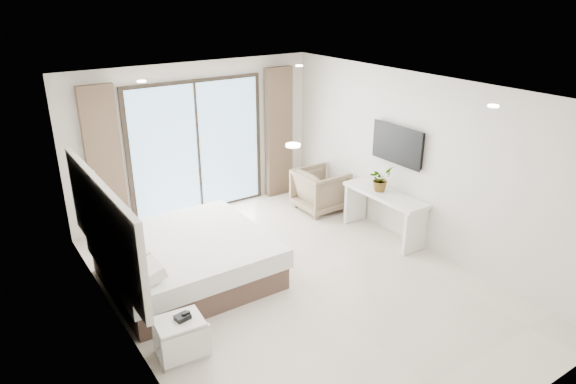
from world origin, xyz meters
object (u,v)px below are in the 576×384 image
Objects in this scene: bed at (186,260)px; armchair at (321,188)px; nightstand at (180,338)px; console_desk at (384,205)px.

bed is 2.57× the size of armchair.
armchair reaches higher than nightstand.
console_desk is 1.47m from armchair.
console_desk is at bearing 18.14° from nightstand.
console_desk is at bearing -172.19° from armchair.
console_desk is 1.81× the size of armchair.
bed reaches higher than nightstand.
console_desk is at bearing -9.21° from bed.
bed is at bearing 68.87° from nightstand.
bed is 3.99× the size of nightstand.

